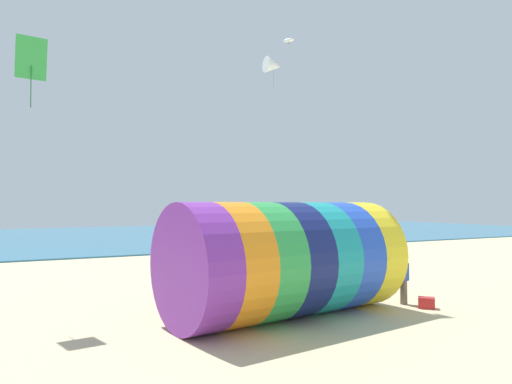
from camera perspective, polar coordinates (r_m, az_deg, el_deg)
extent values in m
plane|color=#CCBA8C|center=(14.41, 3.90, -15.40)|extent=(120.00, 120.00, 0.00)
cube|color=teal|center=(51.37, -18.99, -5.26)|extent=(120.00, 40.00, 0.10)
cylinder|color=purple|center=(12.48, -7.77, -9.34)|extent=(1.53, 3.63, 3.52)
cylinder|color=orange|center=(12.99, -3.60, -9.04)|extent=(1.53, 3.63, 3.52)
cylinder|color=green|center=(13.56, 0.22, -8.73)|extent=(1.53, 3.63, 3.52)
cylinder|color=navy|center=(14.18, 3.71, -8.40)|extent=(1.53, 3.63, 3.52)
cylinder|color=teal|center=(14.86, 6.89, -8.08)|extent=(1.53, 3.63, 3.52)
cylinder|color=blue|center=(15.57, 9.79, -7.77)|extent=(1.53, 3.63, 3.52)
cylinder|color=yellow|center=(16.32, 12.42, -7.47)|extent=(1.53, 3.63, 3.52)
cylinder|color=black|center=(16.72, 13.69, -7.32)|extent=(0.51, 3.21, 3.23)
cylinder|color=#726651|center=(16.92, 17.98, -11.85)|extent=(0.24, 0.24, 0.81)
cube|color=#2D4CA5|center=(16.81, 17.96, -9.48)|extent=(0.40, 0.29, 0.61)
sphere|color=beige|center=(16.75, 17.95, -8.02)|extent=(0.22, 0.22, 0.22)
cube|color=green|center=(16.71, -26.28, 14.80)|extent=(0.94, 0.35, 1.33)
cylinder|color=#1E642A|center=(16.48, -26.32, 11.72)|extent=(0.03, 0.03, 1.34)
ellipsoid|color=white|center=(27.86, 4.10, 18.38)|extent=(0.61, 0.70, 0.23)
cube|color=gray|center=(27.81, 4.10, 18.10)|extent=(0.07, 0.09, 0.18)
cone|color=white|center=(29.83, 2.18, 15.51)|extent=(1.10, 1.07, 1.07)
cylinder|color=gray|center=(29.59, 2.18, 13.93)|extent=(0.03, 0.03, 1.14)
cube|color=red|center=(16.56, 20.53, -12.84)|extent=(0.62, 0.63, 0.36)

